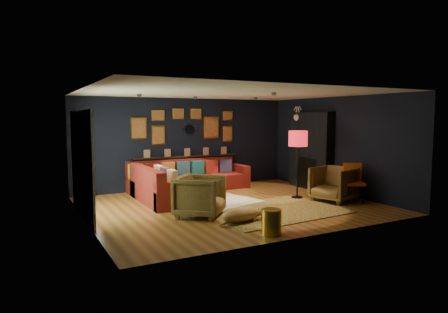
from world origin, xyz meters
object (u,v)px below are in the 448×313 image
sectional (178,183)px  dog (241,212)px  coffee_table (202,184)px  pouf (180,200)px  armchair_right (334,182)px  floor_lamp (298,141)px  gold_stool (271,222)px  orange_chair (353,179)px  armchair_left (200,194)px

sectional → dog: size_ratio=2.78×
sectional → coffee_table: size_ratio=4.12×
pouf → armchair_right: size_ratio=0.56×
coffee_table → floor_lamp: floor_lamp is taller
coffee_table → floor_lamp: (1.98, -1.44, 1.14)m
armchair_right → dog: (-3.02, -0.68, -0.26)m
sectional → gold_stool: bearing=-88.4°
dog → floor_lamp: bearing=19.6°
armchair_right → orange_chair: (0.34, -0.30, 0.09)m
pouf → dog: 1.74m
coffee_table → pouf: 1.64m
armchair_right → orange_chair: 0.46m
armchair_right → floor_lamp: (-0.57, 0.69, 0.98)m
coffee_table → gold_stool: size_ratio=1.86×
floor_lamp → dog: size_ratio=1.40×
sectional → gold_stool: (0.11, -4.16, -0.10)m
sectional → coffee_table: (0.51, -0.41, -0.01)m
pouf → gold_stool: bearing=-74.3°
armchair_left → dog: 0.99m
coffee_table → dog: (-0.46, -2.81, -0.10)m
pouf → armchair_left: size_ratio=0.56×
armchair_left → dog: size_ratio=0.76×
pouf → armchair_right: (3.67, -0.94, 0.27)m
armchair_right → armchair_left: bearing=-107.9°
pouf → gold_stool: (0.72, -2.55, 0.02)m
coffee_table → armchair_left: size_ratio=0.88×
coffee_table → pouf: (-1.11, -1.19, -0.11)m
pouf → armchair_left: (0.14, -0.80, 0.27)m
armchair_left → armchair_right: armchair_left is taller
armchair_left → floor_lamp: 3.16m
pouf → floor_lamp: size_ratio=0.30×
gold_stool → floor_lamp: (2.38, 2.30, 1.23)m
floor_lamp → dog: bearing=-150.8°
gold_stool → orange_chair: 3.56m
gold_stool → armchair_right: bearing=28.7°
pouf → dog: bearing=-68.0°
armchair_left → gold_stool: 1.86m
dog → coffee_table: bearing=71.1°
pouf → dog: (0.65, -1.61, 0.01)m
pouf → orange_chair: bearing=-17.2°
armchair_left → coffee_table: bearing=15.6°
pouf → gold_stool: gold_stool is taller
orange_chair → gold_stool: bearing=-127.8°
sectional → pouf: sectional is taller
floor_lamp → gold_stool: bearing=-135.9°
orange_chair → armchair_right: bearing=169.0°
pouf → armchair_left: armchair_left is taller
armchair_left → gold_stool: bearing=-120.3°
gold_stool → orange_chair: size_ratio=0.47×
sectional → armchair_left: bearing=-100.8°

